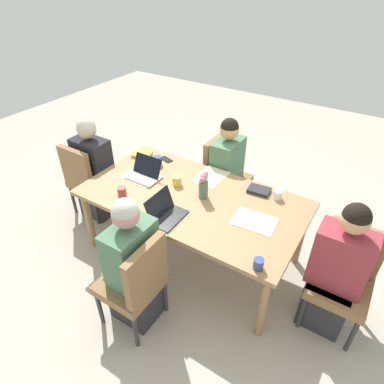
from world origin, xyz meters
TOP-DOWN VIEW (x-y plane):
  - ground_plane at (0.00, 0.00)m, footprint 10.00×10.00m
  - dining_table at (0.00, 0.00)m, footprint 2.03×1.09m
  - chair_far_left_near at (-0.12, 0.84)m, footprint 0.44×0.44m
  - person_far_left_near at (-0.04, 0.78)m, footprint 0.36×0.40m
  - chair_head_left_left_mid at (-1.35, -0.07)m, footprint 0.44×0.44m
  - person_head_left_left_mid at (-1.29, 0.01)m, footprint 0.40×0.36m
  - chair_head_right_left_far at (1.38, 0.04)m, footprint 0.44×0.44m
  - person_head_right_left_far at (1.32, -0.04)m, footprint 0.40×0.36m
  - chair_near_right_near at (0.06, -0.88)m, footprint 0.44×0.44m
  - person_near_right_near at (-0.01, -0.82)m, footprint 0.36×0.40m
  - flower_vase at (0.09, 0.05)m, footprint 0.09×0.10m
  - placemat_far_left_near at (-0.02, 0.38)m, footprint 0.26×0.36m
  - placemat_head_left_left_mid at (-0.61, 0.00)m, footprint 0.36×0.26m
  - placemat_head_right_left_far at (0.62, -0.02)m, footprint 0.38×0.29m
  - placemat_near_right_near at (-0.01, -0.39)m, footprint 0.27×0.37m
  - laptop_near_right_near at (-0.03, -0.37)m, footprint 0.22×0.32m
  - laptop_head_left_left_mid at (-0.57, 0.02)m, footprint 0.32×0.22m
  - coffee_mug_near_left at (-0.23, 0.09)m, footprint 0.09×0.09m
  - coffee_mug_near_right at (-0.54, -0.34)m, footprint 0.08×0.08m
  - coffee_mug_centre_left at (0.85, -0.47)m, footprint 0.07×0.07m
  - coffee_mug_centre_right at (0.67, 0.39)m, footprint 0.08×0.08m
  - coffee_mug_far_left at (-0.62, 0.29)m, footprint 0.09×0.09m
  - book_red_cover at (0.49, 0.40)m, footprint 0.21×0.16m
  - book_blue_cover at (-0.87, 0.34)m, footprint 0.23×0.19m
  - phone_black at (-0.60, 0.42)m, footprint 0.16×0.11m

SIDE VIEW (x-z plane):
  - ground_plane at x=0.00m, z-range 0.00..0.00m
  - chair_far_left_near at x=-0.12m, z-range 0.05..0.95m
  - chair_head_left_left_mid at x=-1.35m, z-range 0.05..0.95m
  - chair_head_right_left_far at x=1.38m, z-range 0.05..0.95m
  - chair_near_right_near at x=0.06m, z-range 0.05..0.95m
  - person_far_left_near at x=-0.04m, z-range -0.07..1.12m
  - person_head_left_left_mid at x=-1.29m, z-range -0.07..1.12m
  - person_head_right_left_far at x=1.32m, z-range -0.07..1.12m
  - person_near_right_near at x=-0.01m, z-range -0.07..1.12m
  - dining_table at x=0.00m, z-range 0.29..1.02m
  - placemat_far_left_near at x=-0.02m, z-range 0.72..0.73m
  - placemat_head_left_left_mid at x=-0.61m, z-range 0.72..0.73m
  - placemat_head_right_left_far at x=0.62m, z-range 0.72..0.73m
  - placemat_near_right_near at x=-0.01m, z-range 0.72..0.73m
  - phone_black at x=-0.60m, z-range 0.72..0.73m
  - book_blue_cover at x=-0.87m, z-range 0.72..0.76m
  - book_red_cover at x=0.49m, z-range 0.72..0.76m
  - coffee_mug_centre_left at x=0.85m, z-range 0.72..0.81m
  - coffee_mug_centre_right at x=0.67m, z-range 0.72..0.81m
  - laptop_head_left_left_mid at x=-0.57m, z-range 0.67..0.87m
  - laptop_near_right_near at x=-0.03m, z-range 0.66..0.87m
  - coffee_mug_near_left at x=-0.23m, z-range 0.72..0.81m
  - coffee_mug_far_left at x=-0.62m, z-range 0.72..0.82m
  - coffee_mug_near_right at x=-0.54m, z-range 0.72..0.82m
  - flower_vase at x=0.09m, z-range 0.73..1.00m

